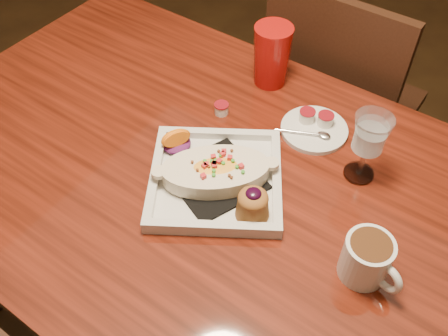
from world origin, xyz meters
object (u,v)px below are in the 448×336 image
Objects in this scene: table at (220,208)px; coffee_mug at (368,258)px; plate at (218,177)px; goblet at (370,137)px; red_tumbler at (272,56)px; chair_far at (336,105)px; saucer at (314,127)px.

table is 0.37m from coffee_mug.
table is at bearing 78.74° from plate.
goblet is at bearing 133.88° from coffee_mug.
goblet is 1.03× the size of red_tumbler.
chair_far is 5.76× the size of goblet.
saucer is at bearing 149.40° from coffee_mug.
table is 0.28m from saucer.
table is at bearing 90.00° from chair_far.
saucer is 0.21m from red_tumbler.
goblet is at bearing 117.52° from chair_far.
red_tumbler is (-0.09, 0.34, 0.18)m from table.
coffee_mug is at bearing -63.35° from goblet.
coffee_mug is 0.25m from goblet.
saucer is at bearing 103.05° from chair_far.
saucer is at bearing -28.26° from red_tumbler.
coffee_mug is at bearing -41.01° from red_tumbler.
table is 9.28× the size of goblet.
coffee_mug is at bearing -5.14° from table.
chair_far reaches higher than goblet.
plate is 2.31× the size of goblet.
red_tumbler reaches higher than saucer.
red_tumbler is (-0.18, 0.10, 0.07)m from saucer.
saucer is (0.09, 0.25, 0.11)m from table.
chair_far is 0.70m from plate.
table is at bearing -109.79° from saucer.
red_tumbler is at bearing 72.35° from plate.
table is 9.72× the size of saucer.
plate is 2.38× the size of red_tumbler.
chair_far is at bearing 58.07° from plate.
plate reaches higher than saucer.
chair_far is 0.47m from saucer.
goblet is 0.19m from saucer.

